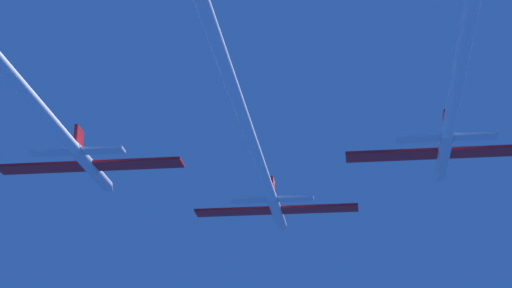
# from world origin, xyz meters

# --- Properties ---
(jet_lead) EXTENTS (15.02, 48.04, 2.49)m
(jet_lead) POSITION_xyz_m (-0.19, -13.56, -0.33)
(jet_lead) COLOR white
(jet_left_wing) EXTENTS (15.02, 50.95, 2.49)m
(jet_left_wing) POSITION_xyz_m (-13.69, -29.02, -0.36)
(jet_left_wing) COLOR white
(jet_right_wing) EXTENTS (15.02, 48.18, 2.49)m
(jet_right_wing) POSITION_xyz_m (14.15, -27.39, -0.38)
(jet_right_wing) COLOR white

